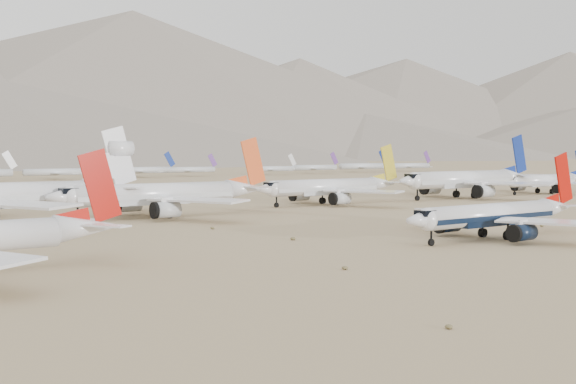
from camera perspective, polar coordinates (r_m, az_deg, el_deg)
name	(u,v)px	position (r m, az deg, el deg)	size (l,w,h in m)	color
ground	(471,236)	(137.35, 14.29, -3.37)	(7000.00, 7000.00, 0.00)	#7E6449
main_airliner	(497,215)	(134.13, 16.22, -1.73)	(43.77, 42.75, 15.45)	white
row2_navy_widebody	(467,180)	(249.65, 13.97, 0.94)	(61.15, 59.80, 21.75)	white
row2_gold_tail	(331,187)	(212.39, 3.43, 0.37)	(50.45, 49.34, 17.96)	white
row2_orange_tail	(165,194)	(173.43, -9.71, -0.18)	(54.09, 52.91, 19.29)	white
row2_blue_far	(546,181)	(284.96, 19.71, 0.85)	(47.89, 46.82, 17.02)	white
distant_storage_row	(119,171)	(434.84, -13.20, 1.65)	(606.85, 50.87, 15.22)	silver
foothills	(177,124)	(1344.96, -8.75, 5.36)	(4637.50, 1395.00, 155.00)	slate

